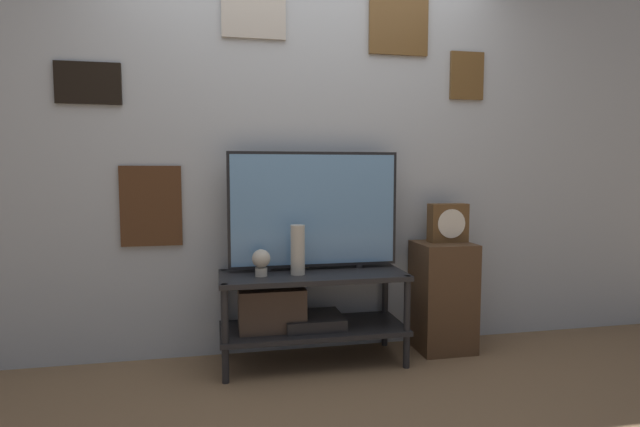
# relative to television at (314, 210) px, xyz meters

# --- Properties ---
(ground_plane) EXTENTS (12.00, 12.00, 0.00)m
(ground_plane) POSITION_rel_television_xyz_m (-0.03, -0.37, -0.94)
(ground_plane) COLOR #846647
(wall_back) EXTENTS (6.40, 0.08, 2.70)m
(wall_back) POSITION_rel_television_xyz_m (-0.03, 0.18, 0.42)
(wall_back) COLOR #B2BCC6
(wall_back) RESTS_ON ground_plane
(media_console) EXTENTS (1.13, 0.46, 0.56)m
(media_console) POSITION_rel_television_xyz_m (-0.12, -0.10, -0.59)
(media_console) COLOR #232326
(media_console) RESTS_ON ground_plane
(television) EXTENTS (1.07, 0.05, 0.74)m
(television) POSITION_rel_television_xyz_m (0.00, 0.00, 0.00)
(television) COLOR black
(television) RESTS_ON media_console
(vase_slim_bronze) EXTENTS (0.07, 0.07, 0.23)m
(vase_slim_bronze) POSITION_rel_television_xyz_m (-0.05, 0.08, -0.26)
(vase_slim_bronze) COLOR tan
(vase_slim_bronze) RESTS_ON media_console
(vase_tall_ceramic) EXTENTS (0.09, 0.09, 0.30)m
(vase_tall_ceramic) POSITION_rel_television_xyz_m (-0.12, -0.13, -0.23)
(vase_tall_ceramic) COLOR beige
(vase_tall_ceramic) RESTS_ON media_console
(decorative_bust) EXTENTS (0.11, 0.11, 0.16)m
(decorative_bust) POSITION_rel_television_xyz_m (-0.34, -0.13, -0.29)
(decorative_bust) COLOR beige
(decorative_bust) RESTS_ON media_console
(side_table) EXTENTS (0.36, 0.34, 0.71)m
(side_table) POSITION_rel_television_xyz_m (0.86, -0.04, -0.58)
(side_table) COLOR #513823
(side_table) RESTS_ON ground_plane
(mantel_clock) EXTENTS (0.25, 0.11, 0.25)m
(mantel_clock) POSITION_rel_television_xyz_m (0.90, -0.01, -0.10)
(mantel_clock) COLOR brown
(mantel_clock) RESTS_ON side_table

